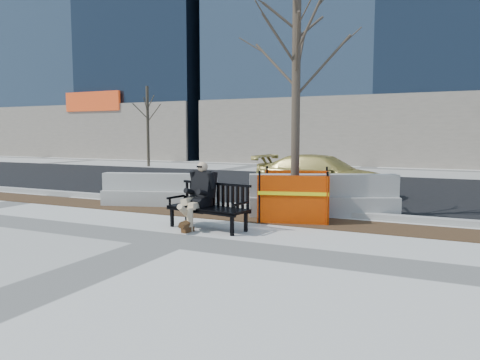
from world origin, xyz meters
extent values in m
plane|color=beige|center=(0.00, 0.00, 0.00)|extent=(120.00, 120.00, 0.00)
cube|color=#47301C|center=(0.00, 2.60, 0.00)|extent=(40.00, 1.20, 0.02)
cube|color=black|center=(0.00, 8.80, 0.00)|extent=(60.00, 10.40, 0.01)
cube|color=#9E9B93|center=(0.00, 3.55, 0.06)|extent=(60.00, 0.25, 0.12)
imported|color=#B09D4A|center=(0.81, 6.87, 0.00)|extent=(4.28, 2.02, 1.21)
camera|label=1|loc=(4.41, -6.57, 1.83)|focal=34.59mm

